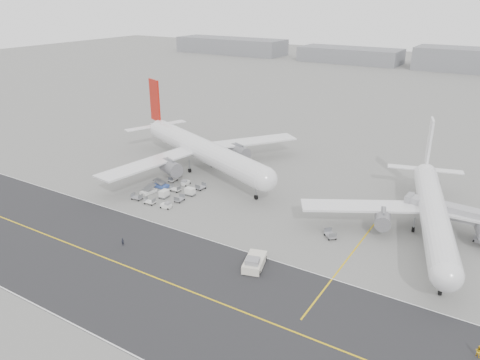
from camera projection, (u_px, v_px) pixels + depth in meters
The scene contains 10 objects.
ground at pixel (200, 231), 97.05m from camera, with size 700.00×700.00×0.00m, color gray.
taxiway at pixel (161, 280), 80.41m from camera, with size 220.00×59.00×0.03m.
airliner_a at pixel (201, 149), 127.87m from camera, with size 58.94×57.74×21.39m.
airliner_b at pixel (433, 211), 93.48m from camera, with size 51.32×52.45×18.52m.
pushback_tug at pixel (254, 262), 83.73m from camera, with size 4.92×8.86×2.50m.
jet_bridge at pixel (447, 212), 95.08m from camera, with size 16.95×4.12×6.36m.
gse_cluster at pixel (169, 194), 114.65m from camera, with size 17.11×21.03×1.96m, color #95959A, non-canonical shape.
stray_dolly at pixel (330, 238), 94.28m from camera, with size 1.71×2.77×1.71m, color silver, non-canonical shape.
ground_crew_a at pixel (123, 242), 91.04m from camera, with size 0.58×0.38×1.59m, color black.
ground_crew_b at pixel (479, 351), 63.15m from camera, with size 0.87×0.68×1.80m, color yellow.
Camera 1 is at (52.54, -68.79, 45.91)m, focal length 35.00 mm.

